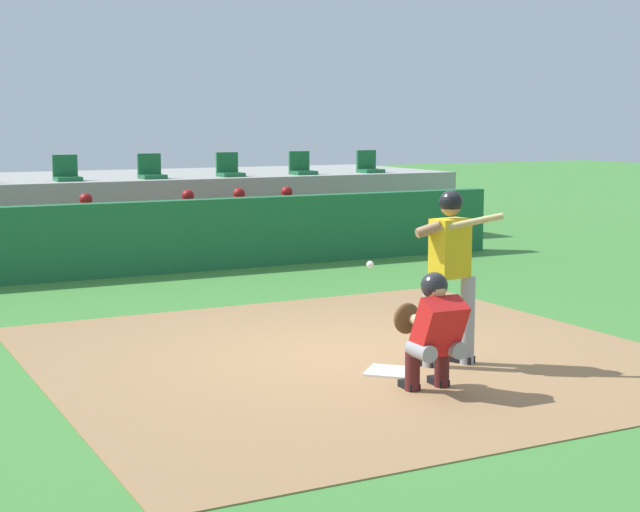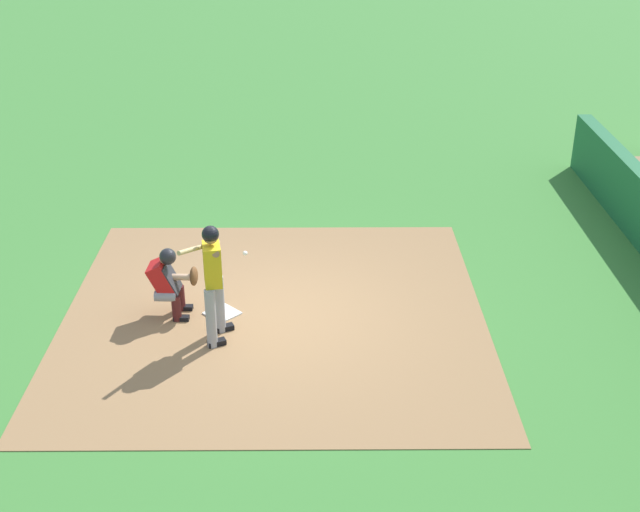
{
  "view_description": "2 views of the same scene",
  "coord_description": "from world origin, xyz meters",
  "views": [
    {
      "loc": [
        -4.93,
        -8.83,
        2.48
      ],
      "look_at": [
        0.0,
        0.7,
        1.0
      ],
      "focal_mm": 54.49,
      "sensor_mm": 36.0,
      "label": 1
    },
    {
      "loc": [
        11.06,
        0.63,
        6.48
      ],
      "look_at": [
        0.0,
        0.7,
        1.0
      ],
      "focal_mm": 46.8,
      "sensor_mm": 36.0,
      "label": 2
    }
  ],
  "objects": [
    {
      "name": "ground_plane",
      "position": [
        0.0,
        0.0,
        0.0
      ],
      "size": [
        80.0,
        80.0,
        0.0
      ],
      "primitive_type": "plane",
      "color": "#428438"
    },
    {
      "name": "dirt_infield",
      "position": [
        0.0,
        0.0,
        0.01
      ],
      "size": [
        6.4,
        6.4,
        0.01
      ],
      "primitive_type": "cube",
      "color": "#9E754C",
      "rests_on": "ground"
    },
    {
      "name": "catcher_crouched",
      "position": [
        0.0,
        -1.55,
        0.61
      ],
      "size": [
        0.49,
        1.51,
        1.13
      ],
      "color": "gray",
      "rests_on": "ground"
    },
    {
      "name": "home_plate",
      "position": [
        0.0,
        -0.8,
        0.02
      ],
      "size": [
        0.62,
        0.62,
        0.02
      ],
      "primitive_type": "cube",
      "rotation": [
        0.0,
        0.0,
        0.79
      ],
      "color": "white",
      "rests_on": "dirt_infield"
    },
    {
      "name": "batter_at_plate",
      "position": [
        0.69,
        -0.81,
        1.04
      ],
      "size": [
        0.78,
        0.66,
        1.8
      ],
      "color": "#99999E",
      "rests_on": "ground"
    }
  ]
}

